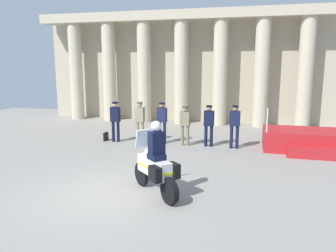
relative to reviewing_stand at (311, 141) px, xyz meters
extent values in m
plane|color=gray|center=(-5.80, -5.86, -0.37)|extent=(28.00, 28.00, 0.00)
cube|color=#B6AB91|center=(-6.06, 5.67, 2.75)|extent=(16.54, 0.30, 6.24)
cylinder|color=beige|center=(-12.42, 4.69, 2.41)|extent=(0.76, 0.76, 5.56)
cylinder|color=beige|center=(-10.30, 4.69, 2.41)|extent=(0.76, 0.76, 5.56)
cylinder|color=beige|center=(-8.18, 4.69, 2.41)|extent=(0.76, 0.76, 5.56)
cylinder|color=beige|center=(-6.06, 4.69, 2.41)|extent=(0.76, 0.76, 5.56)
cylinder|color=beige|center=(-3.94, 4.69, 2.41)|extent=(0.76, 0.76, 5.56)
cylinder|color=beige|center=(-1.82, 4.69, 2.41)|extent=(0.76, 0.76, 5.56)
cylinder|color=beige|center=(0.31, 4.69, 2.41)|extent=(0.76, 0.76, 5.56)
cube|color=#BEB297|center=(-6.06, 4.69, 5.43)|extent=(16.54, 0.96, 0.50)
cube|color=#B21E23|center=(0.00, 0.08, 0.01)|extent=(3.50, 1.80, 0.77)
cube|color=#B21E23|center=(0.00, -1.07, -0.18)|extent=(1.92, 0.50, 0.39)
cylinder|color=silver|center=(-1.67, -0.74, 0.85)|extent=(0.05, 0.05, 0.90)
cylinder|color=black|center=(-7.91, -0.42, 0.06)|extent=(0.13, 0.13, 0.87)
cylinder|color=black|center=(-7.69, -0.42, 0.06)|extent=(0.13, 0.13, 0.87)
cube|color=black|center=(-7.80, -0.42, 0.80)|extent=(0.40, 0.26, 0.62)
sphere|color=beige|center=(-7.80, -0.42, 1.22)|extent=(0.21, 0.21, 0.21)
cylinder|color=black|center=(-7.80, -0.42, 1.29)|extent=(0.24, 0.24, 0.06)
cylinder|color=gray|center=(-6.88, -0.24, 0.06)|extent=(0.13, 0.13, 0.87)
cylinder|color=gray|center=(-6.66, -0.24, 0.06)|extent=(0.13, 0.13, 0.87)
cube|color=gray|center=(-6.77, -0.24, 0.81)|extent=(0.40, 0.26, 0.62)
sphere|color=tan|center=(-6.77, -0.24, 1.22)|extent=(0.21, 0.21, 0.21)
cylinder|color=brown|center=(-6.77, -0.24, 1.30)|extent=(0.24, 0.24, 0.06)
cylinder|color=#191E42|center=(-5.92, -0.25, 0.08)|extent=(0.13, 0.13, 0.91)
cylinder|color=#191E42|center=(-5.70, -0.25, 0.08)|extent=(0.13, 0.13, 0.91)
cube|color=#191E42|center=(-5.81, -0.25, 0.83)|extent=(0.40, 0.26, 0.58)
sphere|color=tan|center=(-5.81, -0.25, 1.23)|extent=(0.21, 0.21, 0.21)
cylinder|color=black|center=(-5.81, -0.25, 1.31)|extent=(0.24, 0.24, 0.06)
cylinder|color=#7A7056|center=(-4.92, -0.36, 0.04)|extent=(0.13, 0.13, 0.82)
cylinder|color=#7A7056|center=(-4.70, -0.36, 0.04)|extent=(0.13, 0.13, 0.82)
cube|color=#7A7056|center=(-4.81, -0.36, 0.73)|extent=(0.40, 0.26, 0.57)
sphere|color=tan|center=(-4.81, -0.36, 1.12)|extent=(0.21, 0.21, 0.21)
cylinder|color=#494334|center=(-4.81, -0.36, 1.20)|extent=(0.24, 0.24, 0.06)
cylinder|color=black|center=(-3.97, -0.26, 0.04)|extent=(0.13, 0.13, 0.84)
cylinder|color=black|center=(-3.75, -0.26, 0.04)|extent=(0.13, 0.13, 0.84)
cube|color=black|center=(-3.86, -0.26, 0.77)|extent=(0.40, 0.26, 0.60)
sphere|color=tan|center=(-3.86, -0.26, 1.17)|extent=(0.21, 0.21, 0.21)
cylinder|color=black|center=(-3.86, -0.26, 1.25)|extent=(0.24, 0.24, 0.06)
cylinder|color=#141938|center=(-2.96, -0.35, 0.07)|extent=(0.13, 0.13, 0.90)
cylinder|color=#141938|center=(-2.74, -0.35, 0.07)|extent=(0.13, 0.13, 0.90)
cube|color=#141938|center=(-2.85, -0.35, 0.81)|extent=(0.40, 0.26, 0.58)
sphere|color=tan|center=(-2.85, -0.35, 1.21)|extent=(0.21, 0.21, 0.21)
cylinder|color=black|center=(-2.85, -0.35, 1.29)|extent=(0.24, 0.24, 0.06)
cylinder|color=black|center=(-5.08, -5.05, -0.05)|extent=(0.53, 0.52, 0.64)
cylinder|color=black|center=(-4.05, -6.06, -0.05)|extent=(0.55, 0.55, 0.64)
cube|color=silver|center=(-4.57, -5.56, 0.35)|extent=(1.11, 1.10, 0.44)
ellipsoid|color=silver|center=(-4.67, -5.45, 0.67)|extent=(0.60, 0.59, 0.26)
cube|color=yellow|center=(-4.57, -5.56, 0.33)|extent=(1.13, 1.12, 0.06)
cube|color=silver|center=(-4.99, -5.14, 0.97)|extent=(0.39, 0.40, 0.47)
cube|color=black|center=(-4.39, -6.09, 0.35)|extent=(0.38, 0.38, 0.36)
cube|color=black|center=(-4.03, -5.72, 0.35)|extent=(0.38, 0.38, 0.36)
cube|color=black|center=(-4.48, -5.64, 0.64)|extent=(0.52, 0.52, 0.14)
cube|color=black|center=(-4.48, -5.64, 0.99)|extent=(0.44, 0.44, 0.56)
sphere|color=silver|center=(-4.49, -5.63, 1.40)|extent=(0.26, 0.26, 0.26)
cube|color=black|center=(-8.30, -0.34, -0.19)|extent=(0.10, 0.32, 0.36)
camera|label=1|loc=(-2.30, -13.17, 2.87)|focal=35.25mm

